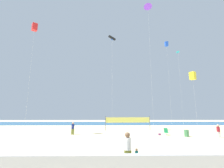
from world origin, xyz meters
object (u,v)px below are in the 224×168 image
Objects in this scene: beachgoer_navy_shirt at (73,128)px; volleyball_net at (128,121)px; beach_handbag at (160,134)px; kite_yellow_box at (193,76)px; kite_cyan_diamond at (178,53)px; kite_blue_box at (166,44)px; kite_violet_delta at (148,7)px; toddler_figure at (137,156)px; kite_red_box at (35,27)px; mother_figure at (128,147)px; trash_barrel at (187,133)px; folding_beach_chair at (166,131)px; beachgoer_maroon_shirt at (218,131)px; kite_black_tube at (112,38)px.

beachgoer_navy_shirt is 9.99m from volleyball_net.
kite_yellow_box reaches higher than beach_handbag.
kite_cyan_diamond is at bearing -145.71° from beachgoer_navy_shirt.
kite_violet_delta is at bearing -123.15° from kite_blue_box.
kite_red_box is (-12.46, 12.25, 14.76)m from toddler_figure.
trash_barrel is (8.46, 10.93, -0.50)m from mother_figure.
trash_barrel is at bearing 175.20° from beachgoer_navy_shirt.
beachgoer_navy_shirt is at bearing 170.56° from trash_barrel.
kite_yellow_box is (5.86, -2.12, -13.38)m from kite_violet_delta.
folding_beach_chair is 0.05× the size of kite_cyan_diamond.
kite_blue_box reaches higher than beachgoer_maroon_shirt.
kite_black_tube is (-6.08, 5.38, 16.12)m from beach_handbag.
toddler_figure is 32.85m from kite_cyan_diamond.
kite_red_box is at bearing 179.72° from beach_handbag.
folding_beach_chair is 2.92× the size of beach_handbag.
kite_red_box is (-14.21, -6.60, 13.56)m from volleyball_net.
volleyball_net reaches higher than folding_beach_chair.
folding_beach_chair is 9.91m from kite_yellow_box.
kite_black_tube is 0.73× the size of kite_violet_delta.
kite_blue_box reaches higher than kite_yellow_box.
mother_figure is 14.58m from beachgoer_navy_shirt.
beachgoer_maroon_shirt is 22.91m from kite_violet_delta.
volleyball_net is (2.25, 18.99, 0.73)m from mother_figure.
beachgoer_navy_shirt is at bearing 103.42° from mother_figure.
kite_black_tube is at bearing 171.62° from kite_violet_delta.
volleyball_net is 0.46× the size of kite_cyan_diamond.
kite_violet_delta is 14.76m from kite_yellow_box.
volleyball_net is 25.72× the size of beach_handbag.
kite_cyan_diamond reaches higher than kite_black_tube.
beach_handbag is (-0.97, -0.21, -0.34)m from folding_beach_chair.
trash_barrel is at bearing -105.95° from kite_blue_box.
kite_cyan_diamond is 4.63m from kite_blue_box.
mother_figure is 0.19× the size of kite_yellow_box.
volleyball_net is 0.38× the size of kite_blue_box.
kite_cyan_diamond is at bearing 66.27° from trash_barrel.
kite_blue_box is at bearing 36.29° from kite_black_tube.
kite_cyan_diamond reaches higher than folding_beach_chair.
kite_violet_delta is 1.10× the size of kite_blue_box.
trash_barrel is 3.22m from beach_handbag.
beach_handbag is 23.11m from kite_red_box.
kite_cyan_diamond is at bearing 54.46° from beach_handbag.
folding_beach_chair is at bearing -179.05° from beachgoer_navy_shirt.
folding_beach_chair is at bearing -123.00° from kite_cyan_diamond.
volleyball_net is at bearing -140.65° from beachgoer_navy_shirt.
kite_yellow_box is at bearing -171.27° from beachgoer_navy_shirt.
kite_violet_delta is at bearing 59.55° from mother_figure.
beachgoer_navy_shirt is (-17.62, 3.51, 0.06)m from beachgoer_maroon_shirt.
beachgoer_maroon_shirt is 13.19m from volleyball_net.
mother_figure is at bearing 168.23° from toddler_figure.
toddler_figure is at bearing -81.90° from folding_beach_chair.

